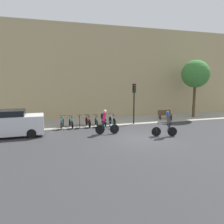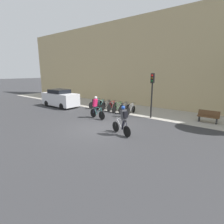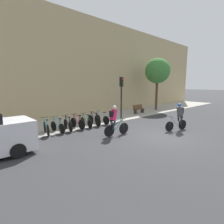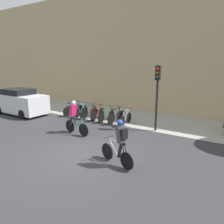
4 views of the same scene
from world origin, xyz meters
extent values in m
plane|color=#333335|center=(0.00, 0.00, 0.00)|extent=(200.00, 200.00, 0.00)
cube|color=#A39E93|center=(0.00, 6.75, 0.00)|extent=(44.00, 4.50, 0.01)
cube|color=tan|center=(0.00, 9.30, 4.68)|extent=(44.00, 0.60, 9.36)
cylinder|color=black|center=(-1.24, 1.82, 0.34)|extent=(0.68, 0.12, 0.68)
cylinder|color=black|center=(-2.29, 1.95, 0.34)|extent=(0.68, 0.12, 0.68)
cylinder|color=teal|center=(-1.60, 1.86, 0.62)|extent=(0.58, 0.11, 0.62)
cylinder|color=teal|center=(-1.99, 1.91, 0.61)|extent=(0.27, 0.07, 0.58)
cylinder|color=teal|center=(-1.71, 1.87, 0.91)|extent=(0.79, 0.14, 0.07)
cylinder|color=teal|center=(-2.08, 1.92, 0.33)|extent=(0.43, 0.08, 0.05)
cylinder|color=teal|center=(-2.20, 1.93, 0.62)|extent=(0.22, 0.06, 0.56)
cylinder|color=teal|center=(-1.28, 1.82, 0.63)|extent=(0.12, 0.05, 0.59)
cylinder|color=black|center=(-1.32, 1.83, 0.96)|extent=(0.08, 0.46, 0.03)
cube|color=black|center=(-2.10, 1.92, 0.93)|extent=(0.21, 0.10, 0.06)
cube|color=#EA1E56|center=(-2.00, 1.91, 1.26)|extent=(0.36, 0.36, 0.63)
sphere|color=silver|center=(-1.93, 1.90, 1.67)|extent=(0.25, 0.25, 0.22)
cylinder|color=black|center=(-2.07, 1.81, 0.69)|extent=(0.29, 0.14, 0.56)
cylinder|color=black|center=(-2.04, 2.03, 0.69)|extent=(0.25, 0.14, 0.56)
cube|color=black|center=(-2.14, 1.93, 1.31)|extent=(0.17, 0.28, 0.36)
cylinder|color=black|center=(1.30, 0.24, 0.33)|extent=(0.63, 0.23, 0.65)
cylinder|color=black|center=(2.36, -0.10, 0.33)|extent=(0.63, 0.23, 0.65)
cylinder|color=#99999E|center=(1.66, 0.12, 0.61)|extent=(0.59, 0.22, 0.62)
cylinder|color=#99999E|center=(2.06, 0.00, 0.59)|extent=(0.28, 0.12, 0.58)
cylinder|color=#99999E|center=(1.78, 0.08, 0.89)|extent=(0.80, 0.29, 0.07)
cylinder|color=#99999E|center=(2.15, -0.03, 0.32)|extent=(0.43, 0.16, 0.05)
cylinder|color=#99999E|center=(2.27, -0.07, 0.60)|extent=(0.23, 0.10, 0.56)
cylinder|color=#99999E|center=(1.35, 0.22, 0.62)|extent=(0.13, 0.07, 0.59)
cylinder|color=black|center=(1.39, 0.21, 0.95)|extent=(0.17, 0.45, 0.03)
cube|color=black|center=(2.17, -0.04, 0.92)|extent=(0.21, 0.14, 0.06)
cube|color=#3D3D42|center=(2.08, -0.01, 1.25)|extent=(0.40, 0.40, 0.63)
sphere|color=#1E47AD|center=(2.00, 0.01, 1.66)|extent=(0.28, 0.28, 0.22)
cylinder|color=black|center=(2.16, 0.08, 0.67)|extent=(0.29, 0.19, 0.56)
cylinder|color=black|center=(2.09, -0.13, 0.67)|extent=(0.26, 0.18, 0.56)
cube|color=black|center=(2.21, -0.05, 1.30)|extent=(0.21, 0.29, 0.36)
cylinder|color=black|center=(-4.63, 5.35, 0.35)|extent=(0.18, 0.70, 0.71)
cylinder|color=black|center=(-4.84, 4.36, 0.35)|extent=(0.18, 0.70, 0.71)
cylinder|color=teal|center=(-4.70, 5.01, 0.64)|extent=(0.15, 0.55, 0.62)
cylinder|color=teal|center=(-4.78, 4.65, 0.62)|extent=(0.09, 0.26, 0.58)
cylinder|color=teal|center=(-4.73, 4.90, 0.92)|extent=(0.19, 0.74, 0.07)
cylinder|color=teal|center=(-4.80, 4.56, 0.35)|extent=(0.11, 0.40, 0.05)
cylinder|color=teal|center=(-4.82, 4.45, 0.63)|extent=(0.07, 0.21, 0.56)
cylinder|color=teal|center=(-4.64, 5.31, 0.64)|extent=(0.06, 0.12, 0.58)
cylinder|color=black|center=(-4.65, 5.27, 0.97)|extent=(0.46, 0.12, 0.03)
cube|color=black|center=(-4.80, 4.54, 0.94)|extent=(0.12, 0.21, 0.06)
cylinder|color=black|center=(-4.07, 5.34, 0.31)|extent=(0.10, 0.63, 0.63)
cylinder|color=black|center=(-3.98, 4.37, 0.31)|extent=(0.10, 0.63, 0.63)
cylinder|color=teal|center=(-4.04, 5.01, 0.60)|extent=(0.09, 0.54, 0.62)
cylinder|color=teal|center=(-4.00, 4.65, 0.58)|extent=(0.06, 0.25, 0.58)
cylinder|color=teal|center=(-4.03, 4.90, 0.88)|extent=(0.11, 0.72, 0.07)
cylinder|color=teal|center=(-4.00, 4.56, 0.31)|extent=(0.07, 0.39, 0.05)
cylinder|color=teal|center=(-3.98, 4.46, 0.59)|extent=(0.05, 0.21, 0.56)
cylinder|color=teal|center=(-4.07, 5.30, 0.60)|extent=(0.05, 0.12, 0.58)
cylinder|color=black|center=(-4.06, 5.26, 0.93)|extent=(0.46, 0.07, 0.03)
cube|color=black|center=(-3.99, 4.54, 0.90)|extent=(0.10, 0.21, 0.06)
cylinder|color=black|center=(-3.24, 5.33, 0.33)|extent=(0.14, 0.65, 0.65)
cylinder|color=black|center=(-3.39, 4.38, 0.33)|extent=(0.14, 0.65, 0.65)
cylinder|color=black|center=(-3.29, 5.01, 0.61)|extent=(0.12, 0.53, 0.62)
cylinder|color=black|center=(-3.35, 4.65, 0.59)|extent=(0.08, 0.25, 0.58)
cylinder|color=black|center=(-3.31, 4.90, 0.89)|extent=(0.15, 0.71, 0.07)
cylinder|color=black|center=(-3.36, 4.57, 0.32)|extent=(0.09, 0.39, 0.05)
cylinder|color=black|center=(-3.38, 4.46, 0.60)|extent=(0.06, 0.21, 0.56)
cylinder|color=black|center=(-3.25, 5.29, 0.62)|extent=(0.05, 0.12, 0.58)
cylinder|color=black|center=(-3.25, 5.25, 0.95)|extent=(0.46, 0.10, 0.03)
cube|color=black|center=(-3.36, 4.55, 0.92)|extent=(0.11, 0.21, 0.06)
cylinder|color=black|center=(-2.64, 5.33, 0.34)|extent=(0.09, 0.68, 0.68)
cylinder|color=black|center=(-2.57, 4.38, 0.34)|extent=(0.09, 0.68, 0.68)
cylinder|color=maroon|center=(-2.62, 5.01, 0.62)|extent=(0.08, 0.53, 0.62)
cylinder|color=maroon|center=(-2.59, 4.65, 0.61)|extent=(0.06, 0.25, 0.58)
cylinder|color=maroon|center=(-2.61, 4.90, 0.91)|extent=(0.10, 0.71, 0.07)
cylinder|color=maroon|center=(-2.58, 4.57, 0.33)|extent=(0.06, 0.38, 0.05)
cylinder|color=maroon|center=(-2.57, 4.46, 0.62)|extent=(0.05, 0.20, 0.56)
cylinder|color=maroon|center=(-2.64, 5.29, 0.63)|extent=(0.04, 0.11, 0.58)
cylinder|color=black|center=(-2.64, 5.25, 0.96)|extent=(0.46, 0.06, 0.03)
cube|color=black|center=(-2.58, 4.55, 0.93)|extent=(0.10, 0.21, 0.06)
cylinder|color=black|center=(-1.85, 5.38, 0.30)|extent=(0.09, 0.60, 0.60)
cylinder|color=black|center=(-1.94, 4.33, 0.30)|extent=(0.09, 0.60, 0.60)
cylinder|color=#2D6B33|center=(-1.88, 5.02, 0.58)|extent=(0.09, 0.58, 0.62)
cylinder|color=#2D6B33|center=(-1.91, 4.63, 0.57)|extent=(0.06, 0.27, 0.58)
cylinder|color=#2D6B33|center=(-1.89, 4.90, 0.87)|extent=(0.11, 0.78, 0.07)
cylinder|color=#2D6B33|center=(-1.92, 4.54, 0.29)|extent=(0.07, 0.42, 0.05)
cylinder|color=#2D6B33|center=(-1.93, 4.42, 0.58)|extent=(0.05, 0.22, 0.56)
cylinder|color=#2D6B33|center=(-1.85, 5.34, 0.59)|extent=(0.05, 0.12, 0.59)
cylinder|color=black|center=(-1.86, 5.29, 0.92)|extent=(0.46, 0.07, 0.03)
cube|color=black|center=(-1.93, 4.52, 0.89)|extent=(0.10, 0.21, 0.06)
cylinder|color=black|center=(-1.15, 5.34, 0.34)|extent=(0.08, 0.69, 0.69)
cylinder|color=black|center=(-1.22, 4.37, 0.34)|extent=(0.08, 0.69, 0.69)
cylinder|color=black|center=(-1.18, 5.01, 0.63)|extent=(0.08, 0.54, 0.62)
cylinder|color=black|center=(-1.20, 4.65, 0.61)|extent=(0.06, 0.25, 0.58)
cylinder|color=black|center=(-1.18, 4.90, 0.91)|extent=(0.09, 0.72, 0.07)
cylinder|color=black|center=(-1.21, 4.56, 0.34)|extent=(0.06, 0.39, 0.05)
cylinder|color=black|center=(-1.21, 4.46, 0.62)|extent=(0.05, 0.21, 0.56)
cylinder|color=black|center=(-1.16, 5.30, 0.63)|extent=(0.04, 0.12, 0.58)
cylinder|color=black|center=(-1.16, 5.26, 0.96)|extent=(0.46, 0.06, 0.03)
cube|color=black|center=(-1.21, 4.54, 0.93)|extent=(0.09, 0.20, 0.06)
cylinder|color=black|center=(-0.51, 5.33, 0.33)|extent=(0.08, 0.66, 0.66)
cylinder|color=black|center=(-0.44, 4.38, 0.33)|extent=(0.08, 0.66, 0.66)
cylinder|color=#99999E|center=(-0.49, 5.01, 0.61)|extent=(0.08, 0.53, 0.62)
cylinder|color=#99999E|center=(-0.46, 4.65, 0.59)|extent=(0.06, 0.25, 0.58)
cylinder|color=#99999E|center=(-0.48, 4.90, 0.89)|extent=(0.09, 0.71, 0.07)
cylinder|color=#99999E|center=(-0.46, 4.57, 0.32)|extent=(0.06, 0.38, 0.05)
cylinder|color=#99999E|center=(-0.45, 4.46, 0.60)|extent=(0.05, 0.20, 0.56)
cylinder|color=#99999E|center=(-0.51, 5.29, 0.62)|extent=(0.04, 0.11, 0.58)
cylinder|color=black|center=(-0.50, 5.25, 0.95)|extent=(0.46, 0.06, 0.03)
cube|color=black|center=(-0.46, 4.55, 0.92)|extent=(0.09, 0.21, 0.06)
cylinder|color=black|center=(1.50, 4.74, 1.78)|extent=(0.12, 0.12, 3.56)
cube|color=black|center=(1.50, 4.74, 3.18)|extent=(0.26, 0.20, 0.76)
sphere|color=red|center=(1.50, 4.61, 3.39)|extent=(0.15, 0.15, 0.15)
sphere|color=#4C380A|center=(1.50, 4.61, 3.18)|extent=(0.15, 0.15, 0.15)
sphere|color=#0C4719|center=(1.50, 4.61, 2.97)|extent=(0.15, 0.15, 0.15)
cube|color=brown|center=(5.43, 6.03, 0.45)|extent=(1.44, 0.40, 0.08)
cube|color=brown|center=(5.43, 6.21, 0.69)|extent=(1.44, 0.12, 0.40)
cube|color=#2D2D2D|center=(4.86, 6.03, 0.23)|extent=(0.08, 0.36, 0.45)
cube|color=#2D2D2D|center=(6.01, 6.03, 0.23)|extent=(0.08, 0.36, 0.45)
cube|color=silver|center=(-8.28, 3.10, 0.81)|extent=(4.30, 1.78, 1.27)
cube|color=black|center=(-8.39, 3.10, 1.65)|extent=(2.06, 1.57, 0.40)
cylinder|color=black|center=(-6.95, 2.29, 0.31)|extent=(0.62, 0.20, 0.62)
cylinder|color=black|center=(-6.95, 3.92, 0.31)|extent=(0.62, 0.20, 0.62)
cylinder|color=black|center=(-9.62, 2.29, 0.31)|extent=(0.62, 0.20, 0.62)
cylinder|color=black|center=(-9.62, 3.92, 0.31)|extent=(0.62, 0.20, 0.62)
camera|label=1|loc=(-5.98, -12.98, 3.87)|focal=35.00mm
camera|label=2|loc=(7.52, -8.07, 3.64)|focal=28.00mm
camera|label=3|loc=(-8.68, -5.26, 2.96)|focal=28.00mm
camera|label=4|loc=(5.79, -6.36, 3.76)|focal=35.00mm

